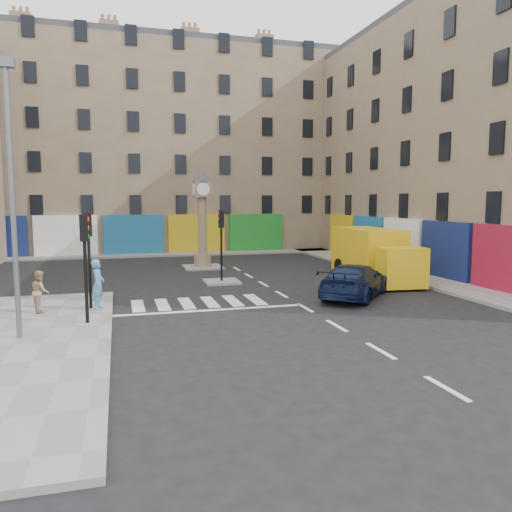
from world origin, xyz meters
name	(u,v)px	position (x,y,z in m)	size (l,w,h in m)	color
ground	(315,313)	(0.00, 0.00, 0.00)	(120.00, 120.00, 0.00)	black
sidewalk_right	(384,269)	(8.70, 10.00, 0.07)	(2.60, 30.00, 0.15)	gray
sidewalk_far	(161,255)	(-4.00, 22.20, 0.07)	(32.00, 2.40, 0.15)	gray
island_near	(222,282)	(-2.00, 8.00, 0.06)	(1.80, 1.80, 0.12)	gray
island_far	(203,267)	(-2.00, 14.00, 0.06)	(2.40, 2.40, 0.12)	gray
building_right	(475,143)	(15.00, 10.00, 8.00)	(10.00, 30.00, 16.00)	#867458
building_far	(153,153)	(-4.00, 28.00, 8.50)	(32.00, 10.00, 17.00)	#87765A
traffic_light_left_near	(85,251)	(-8.30, 0.20, 2.62)	(0.28, 0.22, 3.70)	black
traffic_light_left_far	(89,245)	(-8.30, 2.60, 2.62)	(0.28, 0.22, 3.70)	black
traffic_light_island	(221,234)	(-2.00, 8.00, 2.59)	(0.28, 0.22, 3.70)	black
lamp_post	(12,185)	(-10.20, -1.20, 4.79)	(0.50, 0.25, 8.30)	#595B60
clock_pillar	(202,213)	(-2.00, 14.00, 3.55)	(1.20, 1.20, 6.10)	#867458
navy_sedan	(355,281)	(2.93, 2.48, 0.76)	(2.12, 5.22, 1.51)	#0B1533
yellow_van	(373,254)	(6.29, 7.02, 1.37)	(3.06, 7.72, 2.75)	gold
pedestrian_blue	(98,284)	(-8.00, 2.34, 1.12)	(0.71, 0.46, 1.94)	#4E82B3
pedestrian_tan	(40,291)	(-10.08, 2.43, 0.94)	(0.76, 0.60, 1.57)	tan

